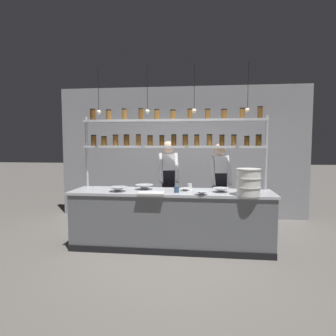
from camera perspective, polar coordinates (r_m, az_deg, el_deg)
The scene contains 16 objects.
ground_plane at distance 5.00m, azimuth 0.60°, elevation -14.84°, with size 40.00×40.00×0.00m, color slate.
back_wall at distance 6.82m, azimuth 2.54°, elevation 2.97°, with size 5.60×0.12×2.94m, color #939399.
prep_counter at distance 4.87m, azimuth 0.60°, elevation -9.74°, with size 3.20×0.76×0.92m.
spice_shelf_unit at distance 5.05m, azimuth 0.88°, elevation 6.14°, with size 3.08×0.28×2.27m.
chef_left at distance 5.51m, azimuth 0.06°, elevation -2.38°, with size 0.41×0.34×1.72m.
chef_center at distance 5.42m, azimuth 9.79°, elevation -2.92°, with size 0.41×0.34×1.67m.
container_stack at distance 4.47m, azimuth 15.08°, elevation -2.61°, with size 0.36×0.36×0.39m.
cutting_board at distance 4.50m, azimuth -3.17°, elevation -4.79°, with size 0.40×0.26×0.02m.
prep_bowl_near_left at distance 4.80m, azimuth 3.29°, elevation -4.09°, with size 0.16×0.16×0.04m.
prep_bowl_center_front at distance 4.77m, azimuth -9.48°, elevation -4.00°, with size 0.28×0.28×0.08m.
prep_bowl_center_back at distance 4.93m, azimuth -4.51°, elevation -3.65°, with size 0.30×0.30×0.08m.
prep_bowl_near_right at distance 4.44m, azimuth 6.41°, elevation -4.76°, with size 0.20×0.20×0.05m.
prep_bowl_far_left at distance 4.72m, azimuth 10.01°, elevation -4.16°, with size 0.25×0.25×0.07m.
serving_cup_front at distance 4.61m, azimuth 1.66°, elevation -4.09°, with size 0.08×0.08×0.10m.
serving_cup_by_board at distance 4.97m, azimuth 4.17°, elevation -3.50°, with size 0.07×0.07×0.09m.
pendant_light_row at distance 4.75m, azimuth 0.53°, elevation 11.26°, with size 2.40×0.07×0.75m.
Camera 1 is at (0.51, -4.69, 1.67)m, focal length 32.00 mm.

